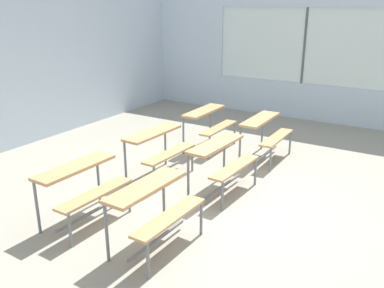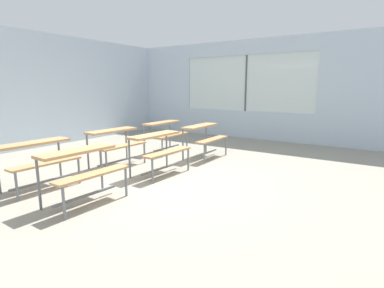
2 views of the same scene
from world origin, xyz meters
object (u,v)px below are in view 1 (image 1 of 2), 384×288
object	(u,v)px
desk_bench_r0c2	(266,129)
desk_bench_r1c0	(82,181)
desk_bench_r1c2	(209,120)
desk_bench_r1c1	(158,144)
desk_bench_r0c1	(222,156)
desk_bench_r0c0	(154,202)

from	to	relation	value
desk_bench_r0c2	desk_bench_r1c0	world-z (taller)	same
desk_bench_r1c2	desk_bench_r1c1	bearing A→B (deg)	-179.77
desk_bench_r1c0	desk_bench_r1c1	world-z (taller)	same
desk_bench_r0c1	desk_bench_r1c0	size ratio (longest dim) A/B	1.01
desk_bench_r0c0	desk_bench_r1c1	world-z (taller)	same
desk_bench_r1c1	desk_bench_r1c2	distance (m)	1.61
desk_bench_r0c0	desk_bench_r0c2	world-z (taller)	same
desk_bench_r0c1	desk_bench_r0c0	bearing A→B (deg)	-176.57
desk_bench_r0c0	desk_bench_r0c2	bearing A→B (deg)	1.62
desk_bench_r1c1	desk_bench_r1c2	size ratio (longest dim) A/B	1.02
desk_bench_r0c0	desk_bench_r1c2	bearing A→B (deg)	20.76
desk_bench_r0c0	desk_bench_r1c1	bearing A→B (deg)	36.18
desk_bench_r0c1	desk_bench_r0c2	distance (m)	1.58
desk_bench_r0c1	desk_bench_r1c1	world-z (taller)	same
desk_bench_r0c0	desk_bench_r0c1	bearing A→B (deg)	2.49
desk_bench_r1c1	desk_bench_r0c1	bearing A→B (deg)	-85.92
desk_bench_r0c0	desk_bench_r1c2	xyz separation A→B (m)	(3.24, 1.12, 0.00)
desk_bench_r1c0	desk_bench_r1c2	xyz separation A→B (m)	(3.25, 0.03, 0.00)
desk_bench_r0c0	desk_bench_r1c2	distance (m)	3.43
desk_bench_r1c1	desk_bench_r1c0	bearing A→B (deg)	-177.00
desk_bench_r0c0	desk_bench_r0c1	xyz separation A→B (m)	(1.67, 0.02, 0.00)
desk_bench_r0c1	desk_bench_r1c1	xyz separation A→B (m)	(-0.04, 1.10, 0.00)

